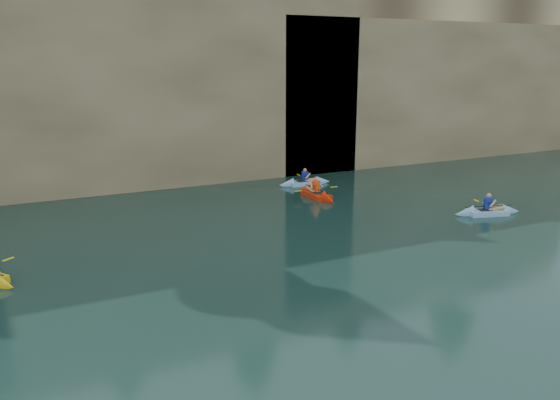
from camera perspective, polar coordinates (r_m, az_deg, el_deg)
name	(u,v)px	position (r m, az deg, el deg)	size (l,w,h in m)	color
cliff	(104,75)	(38.23, -17.92, 12.35)	(70.00, 16.00, 12.00)	tan
cliff_slab_center	(162,83)	(31.34, -12.21, 11.84)	(24.00, 2.40, 11.40)	#9A825D
cliff_slab_east	(443,89)	(40.99, 16.68, 11.02)	(26.00, 2.40, 9.84)	#9A825D
sea_cave_center	(53,167)	(30.29, -22.59, 3.16)	(3.50, 1.00, 3.20)	black
sea_cave_east	(296,138)	(33.85, 1.71, 6.46)	(5.00, 1.00, 4.50)	black
kayaker_ltblue_near	(487,212)	(26.92, 20.85, -1.14)	(3.30, 2.42, 1.27)	#86B3E1
kayaker_red_far	(316,194)	(28.50, 3.81, 0.63)	(2.57, 3.57, 1.31)	red
kayaker_ltblue_mid	(305,182)	(31.22, 2.61, 1.85)	(3.19, 2.36, 1.19)	#8DBAEC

